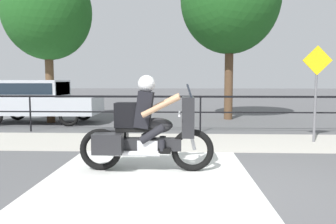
# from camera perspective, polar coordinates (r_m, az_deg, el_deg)

# --- Properties ---
(ground_plane) EXTENTS (120.00, 120.00, 0.00)m
(ground_plane) POSITION_cam_1_polar(r_m,az_deg,el_deg) (4.95, 9.02, -12.52)
(ground_plane) COLOR #565659
(sidewalk_band) EXTENTS (44.00, 2.40, 0.01)m
(sidewalk_band) POSITION_cam_1_polar(r_m,az_deg,el_deg) (8.24, 6.25, -5.18)
(sidewalk_band) COLOR #B7B2A8
(sidewalk_band) RESTS_ON ground
(crosswalk_band) EXTENTS (3.23, 6.00, 0.01)m
(crosswalk_band) POSITION_cam_1_polar(r_m,az_deg,el_deg) (4.76, -4.03, -13.18)
(crosswalk_band) COLOR silver
(crosswalk_band) RESTS_ON ground
(fence_railing) EXTENTS (36.00, 0.05, 1.09)m
(fence_railing) POSITION_cam_1_polar(r_m,az_deg,el_deg) (9.64, 5.68, 1.49)
(fence_railing) COLOR black
(fence_railing) RESTS_ON ground
(motorcycle) EXTENTS (2.27, 0.76, 1.62)m
(motorcycle) POSITION_cam_1_polar(r_m,az_deg,el_deg) (5.51, -3.91, -3.07)
(motorcycle) COLOR black
(motorcycle) RESTS_ON ground
(parked_car) EXTENTS (4.18, 1.78, 1.54)m
(parked_car) POSITION_cam_1_polar(r_m,az_deg,el_deg) (12.65, -21.71, 2.19)
(parked_car) COLOR #B7BCC4
(parked_car) RESTS_ON ground
(street_sign) EXTENTS (0.72, 0.06, 2.37)m
(street_sign) POSITION_cam_1_polar(r_m,az_deg,el_deg) (8.81, 24.42, 4.79)
(street_sign) COLOR slate
(street_sign) RESTS_ON ground
(tree_behind_car) EXTENTS (3.11, 3.11, 5.69)m
(tree_behind_car) POSITION_cam_1_polar(r_m,az_deg,el_deg) (12.89, -20.26, 16.05)
(tree_behind_car) COLOR brown
(tree_behind_car) RESTS_ON ground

